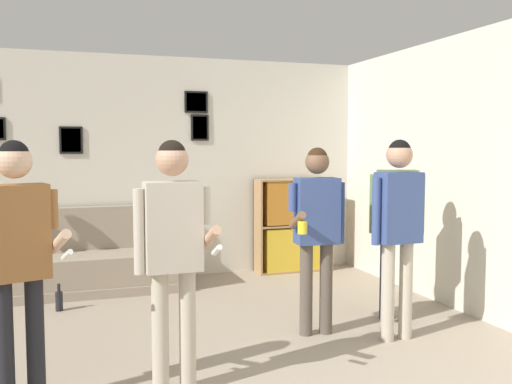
{
  "coord_description": "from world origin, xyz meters",
  "views": [
    {
      "loc": [
        -1.08,
        -2.43,
        1.61
      ],
      "look_at": [
        0.48,
        2.27,
        1.22
      ],
      "focal_mm": 40.0,
      "sensor_mm": 36.0,
      "label": 1
    }
  ],
  "objects_px": {
    "person_player_foreground_center": "(173,240)",
    "person_watcher_holding_cup": "(317,221)",
    "bookshelf": "(294,225)",
    "bottle_on_floor": "(59,300)",
    "person_spectator_near_bookshelf": "(398,218)",
    "couch": "(96,264)",
    "person_player_foreground_left": "(17,247)",
    "person_spectator_far_right": "(397,211)"
  },
  "relations": [
    {
      "from": "couch",
      "to": "person_player_foreground_left",
      "type": "distance_m",
      "value": 3.05
    },
    {
      "from": "couch",
      "to": "person_spectator_near_bookshelf",
      "type": "height_order",
      "value": "person_spectator_near_bookshelf"
    },
    {
      "from": "person_spectator_near_bookshelf",
      "to": "person_spectator_far_right",
      "type": "relative_size",
      "value": 1.0
    },
    {
      "from": "person_spectator_far_right",
      "to": "bookshelf",
      "type": "bearing_deg",
      "value": 92.86
    },
    {
      "from": "bookshelf",
      "to": "bottle_on_floor",
      "type": "xyz_separation_m",
      "value": [
        -2.87,
        -0.94,
        -0.49
      ]
    },
    {
      "from": "person_spectator_far_right",
      "to": "bottle_on_floor",
      "type": "xyz_separation_m",
      "value": [
        -2.98,
        1.29,
        -0.91
      ]
    },
    {
      "from": "person_watcher_holding_cup",
      "to": "person_spectator_far_right",
      "type": "distance_m",
      "value": 0.89
    },
    {
      "from": "person_watcher_holding_cup",
      "to": "person_spectator_near_bookshelf",
      "type": "distance_m",
      "value": 0.67
    },
    {
      "from": "couch",
      "to": "bottle_on_floor",
      "type": "bearing_deg",
      "value": -117.47
    },
    {
      "from": "person_player_foreground_left",
      "to": "person_player_foreground_center",
      "type": "xyz_separation_m",
      "value": [
        0.93,
        -0.06,
        0.0
      ]
    },
    {
      "from": "person_spectator_near_bookshelf",
      "to": "person_player_foreground_left",
      "type": "bearing_deg",
      "value": -172.44
    },
    {
      "from": "person_player_foreground_left",
      "to": "person_watcher_holding_cup",
      "type": "distance_m",
      "value": 2.41
    },
    {
      "from": "couch",
      "to": "person_player_foreground_center",
      "type": "xyz_separation_m",
      "value": [
        0.35,
        -2.97,
        0.72
      ]
    },
    {
      "from": "person_watcher_holding_cup",
      "to": "person_spectator_far_right",
      "type": "bearing_deg",
      "value": 9.95
    },
    {
      "from": "bookshelf",
      "to": "couch",
      "type": "bearing_deg",
      "value": -175.56
    },
    {
      "from": "couch",
      "to": "bottle_on_floor",
      "type": "relative_size",
      "value": 7.36
    },
    {
      "from": "bookshelf",
      "to": "person_player_foreground_left",
      "type": "distance_m",
      "value": 4.38
    },
    {
      "from": "bookshelf",
      "to": "person_watcher_holding_cup",
      "type": "xyz_separation_m",
      "value": [
        -0.76,
        -2.38,
        0.38
      ]
    },
    {
      "from": "person_spectator_far_right",
      "to": "person_player_foreground_left",
      "type": "bearing_deg",
      "value": -164.67
    },
    {
      "from": "person_player_foreground_left",
      "to": "person_spectator_far_right",
      "type": "height_order",
      "value": "person_spectator_far_right"
    },
    {
      "from": "person_watcher_holding_cup",
      "to": "bottle_on_floor",
      "type": "relative_size",
      "value": 5.96
    },
    {
      "from": "person_spectator_near_bookshelf",
      "to": "bottle_on_floor",
      "type": "xyz_separation_m",
      "value": [
        -2.69,
        1.77,
        -0.92
      ]
    },
    {
      "from": "person_spectator_near_bookshelf",
      "to": "bottle_on_floor",
      "type": "distance_m",
      "value": 3.35
    },
    {
      "from": "bottle_on_floor",
      "to": "person_player_foreground_left",
      "type": "bearing_deg",
      "value": -95.12
    },
    {
      "from": "person_spectator_far_right",
      "to": "bottle_on_floor",
      "type": "height_order",
      "value": "person_spectator_far_right"
    },
    {
      "from": "person_player_foreground_center",
      "to": "person_spectator_near_bookshelf",
      "type": "height_order",
      "value": "person_spectator_near_bookshelf"
    },
    {
      "from": "bookshelf",
      "to": "person_spectator_near_bookshelf",
      "type": "height_order",
      "value": "person_spectator_near_bookshelf"
    },
    {
      "from": "bookshelf",
      "to": "person_spectator_far_right",
      "type": "distance_m",
      "value": 2.27
    },
    {
      "from": "person_player_foreground_center",
      "to": "couch",
      "type": "bearing_deg",
      "value": 96.69
    },
    {
      "from": "bookshelf",
      "to": "bottle_on_floor",
      "type": "height_order",
      "value": "bookshelf"
    },
    {
      "from": "person_player_foreground_center",
      "to": "person_watcher_holding_cup",
      "type": "height_order",
      "value": "person_player_foreground_center"
    },
    {
      "from": "person_player_foreground_left",
      "to": "person_spectator_near_bookshelf",
      "type": "relative_size",
      "value": 0.99
    },
    {
      "from": "couch",
      "to": "person_player_foreground_center",
      "type": "distance_m",
      "value": 3.08
    },
    {
      "from": "couch",
      "to": "person_spectator_near_bookshelf",
      "type": "distance_m",
      "value": 3.49
    },
    {
      "from": "person_spectator_near_bookshelf",
      "to": "bottle_on_floor",
      "type": "height_order",
      "value": "person_spectator_near_bookshelf"
    },
    {
      "from": "couch",
      "to": "bookshelf",
      "type": "height_order",
      "value": "bookshelf"
    },
    {
      "from": "person_player_foreground_left",
      "to": "bookshelf",
      "type": "bearing_deg",
      "value": 45.34
    },
    {
      "from": "person_spectator_near_bookshelf",
      "to": "person_spectator_far_right",
      "type": "xyz_separation_m",
      "value": [
        0.29,
        0.49,
        -0.0
      ]
    },
    {
      "from": "person_player_foreground_left",
      "to": "person_player_foreground_center",
      "type": "relative_size",
      "value": 1.0
    },
    {
      "from": "person_player_foreground_center",
      "to": "person_watcher_holding_cup",
      "type": "distance_m",
      "value": 1.57
    },
    {
      "from": "bookshelf",
      "to": "bottle_on_floor",
      "type": "distance_m",
      "value": 3.06
    },
    {
      "from": "couch",
      "to": "person_watcher_holding_cup",
      "type": "relative_size",
      "value": 1.23
    }
  ]
}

